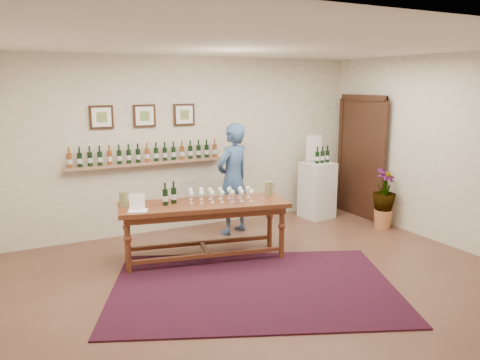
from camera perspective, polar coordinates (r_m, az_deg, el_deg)
name	(u,v)px	position (r m, az deg, el deg)	size (l,w,h in m)	color
ground	(269,278)	(5.92, 3.61, -11.89)	(6.00, 6.00, 0.00)	#573026
room_shell	(320,157)	(8.25, 9.76, 2.79)	(6.00, 6.00, 6.00)	#F0E1CB
rug	(254,287)	(5.67, 1.66, -12.87)	(3.31, 2.21, 0.02)	#4E0E13
tasting_table	(204,211)	(6.33, -4.40, -3.82)	(2.35, 1.17, 0.80)	#491A12
table_glasses	(221,194)	(6.39, -2.32, -1.76)	(1.25, 0.29, 0.17)	white
table_bottles	(169,193)	(6.24, -8.59, -1.64)	(0.27, 0.15, 0.29)	black
pitcher_left	(123,199)	(6.27, -14.03, -2.24)	(0.12, 0.12, 0.20)	olive
pitcher_right	(269,188)	(6.69, 3.52, -1.03)	(0.13, 0.13, 0.20)	olive
menu_card	(137,202)	(6.02, -12.45, -2.65)	(0.24, 0.17, 0.21)	white
display_pedestal	(317,190)	(8.49, 9.39, -1.22)	(0.50, 0.50, 1.00)	silver
pedestal_bottles	(322,155)	(8.36, 10.01, 2.98)	(0.27, 0.07, 0.27)	black
info_sign	(314,148)	(8.49, 9.01, 3.90)	(0.36, 0.02, 0.50)	white
potted_plant	(384,199)	(8.06, 17.15, -2.19)	(0.60, 0.60, 0.87)	#B46C3C
person	(233,179)	(7.41, -0.87, 0.11)	(0.64, 0.42, 1.77)	#34507B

